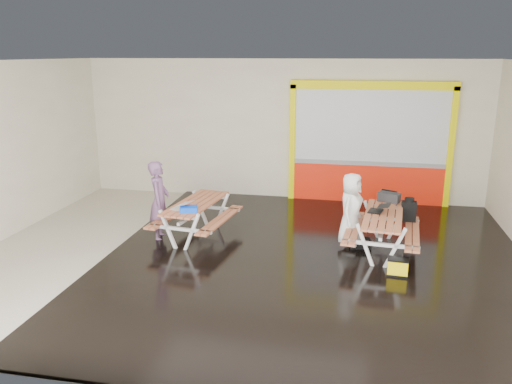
% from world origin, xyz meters
% --- Properties ---
extents(room, '(10.02, 8.02, 3.52)m').
position_xyz_m(room, '(0.00, 0.00, 1.75)').
color(room, '#BBB29E').
rests_on(room, ground).
extents(deck, '(7.50, 7.98, 0.05)m').
position_xyz_m(deck, '(1.25, 0.00, 0.03)').
color(deck, black).
rests_on(deck, room).
extents(kiosk, '(3.88, 0.16, 3.00)m').
position_xyz_m(kiosk, '(2.20, 3.93, 1.44)').
color(kiosk, '#FB240B').
rests_on(kiosk, room).
extents(picnic_table_left, '(1.53, 2.06, 0.76)m').
position_xyz_m(picnic_table_left, '(-1.19, 0.74, 0.59)').
color(picnic_table_left, '#B56845').
rests_on(picnic_table_left, deck).
extents(picnic_table_right, '(1.48, 2.04, 0.77)m').
position_xyz_m(picnic_table_right, '(2.44, 0.65, 0.59)').
color(picnic_table_right, '#B56845').
rests_on(picnic_table_right, deck).
extents(person_left, '(0.48, 0.64, 1.61)m').
position_xyz_m(person_left, '(-1.89, 0.57, 0.80)').
color(person_left, '#6C496D').
rests_on(person_left, deck).
extents(person_right, '(0.61, 0.77, 1.38)m').
position_xyz_m(person_right, '(1.84, 0.76, 0.80)').
color(person_right, white).
rests_on(person_right, deck).
extents(laptop_left, '(0.43, 0.41, 0.15)m').
position_xyz_m(laptop_left, '(-1.32, 0.28, 0.82)').
color(laptop_left, silver).
rests_on(laptop_left, picnic_table_left).
extents(laptop_right, '(0.45, 0.41, 0.16)m').
position_xyz_m(laptop_right, '(2.35, 0.79, 0.82)').
color(laptop_right, black).
rests_on(laptop_right, picnic_table_right).
extents(blue_pouch, '(0.37, 0.31, 0.09)m').
position_xyz_m(blue_pouch, '(-1.14, 0.15, 0.81)').
color(blue_pouch, blue).
rests_on(blue_pouch, picnic_table_left).
extents(toolbox, '(0.46, 0.36, 0.24)m').
position_xyz_m(toolbox, '(2.58, 1.51, 0.87)').
color(toolbox, black).
rests_on(toolbox, picnic_table_right).
extents(backpack, '(0.28, 0.18, 0.47)m').
position_xyz_m(backpack, '(2.94, 1.25, 0.70)').
color(backpack, black).
rests_on(backpack, picnic_table_right).
extents(dark_case, '(0.43, 0.35, 0.15)m').
position_xyz_m(dark_case, '(2.05, 0.80, 0.12)').
color(dark_case, black).
rests_on(dark_case, deck).
extents(fluke_bag, '(0.36, 0.25, 0.30)m').
position_xyz_m(fluke_bag, '(2.66, -0.39, 0.19)').
color(fluke_bag, black).
rests_on(fluke_bag, deck).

